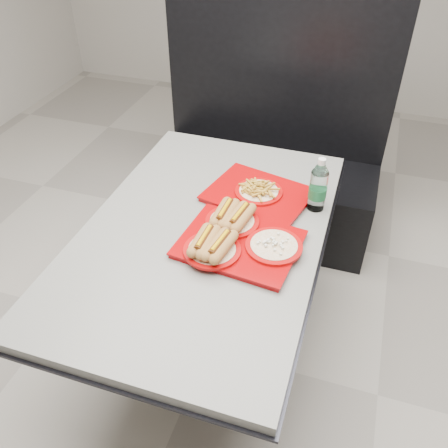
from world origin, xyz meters
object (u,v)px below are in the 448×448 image
(diner_table, at_px, (205,260))
(water_bottle, at_px, (318,187))
(booth_bench, at_px, (267,165))
(tray_far, at_px, (259,193))
(tray_near, at_px, (235,238))

(diner_table, height_order, water_bottle, water_bottle)
(booth_bench, height_order, tray_far, booth_bench)
(diner_table, bearing_deg, tray_far, 61.34)
(booth_bench, height_order, water_bottle, booth_bench)
(booth_bench, xyz_separation_m, tray_near, (0.14, -1.15, 0.38))
(diner_table, distance_m, tray_near, 0.25)
(diner_table, bearing_deg, tray_near, -20.10)
(booth_bench, bearing_deg, diner_table, -90.00)
(booth_bench, bearing_deg, tray_far, -79.92)
(booth_bench, distance_m, tray_far, 0.92)
(tray_near, relative_size, tray_far, 0.97)
(diner_table, distance_m, tray_far, 0.36)
(diner_table, height_order, tray_near, tray_near)
(booth_bench, relative_size, tray_near, 2.95)
(booth_bench, xyz_separation_m, tray_far, (0.15, -0.83, 0.37))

